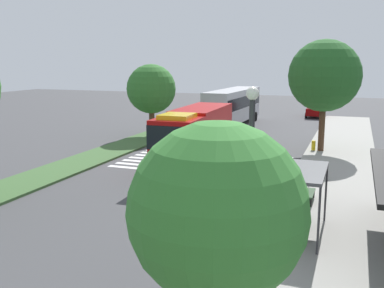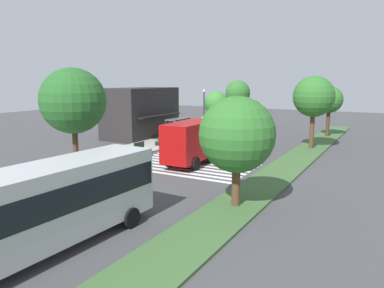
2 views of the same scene
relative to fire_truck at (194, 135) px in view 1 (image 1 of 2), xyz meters
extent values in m
plane|color=#424244|center=(0.86, 0.02, -2.08)|extent=(120.00, 120.00, 0.00)
cube|color=#9E9B93|center=(0.86, 8.24, -2.01)|extent=(60.00, 4.70, 0.14)
cube|color=#3D6033|center=(0.86, -7.36, -2.01)|extent=(60.00, 3.00, 0.14)
cube|color=silver|center=(-5.14, 0.02, -2.07)|extent=(0.45, 10.58, 0.01)
cube|color=silver|center=(-4.24, 0.02, -2.07)|extent=(0.45, 10.58, 0.01)
cube|color=silver|center=(-3.34, 0.02, -2.07)|extent=(0.45, 10.58, 0.01)
cube|color=silver|center=(-2.44, 0.02, -2.07)|extent=(0.45, 10.58, 0.01)
cube|color=silver|center=(-1.54, 0.02, -2.07)|extent=(0.45, 10.58, 0.01)
cube|color=silver|center=(-0.64, 0.02, -2.07)|extent=(0.45, 10.58, 0.01)
cube|color=silver|center=(0.26, 0.02, -2.07)|extent=(0.45, 10.58, 0.01)
cube|color=silver|center=(1.16, 0.02, -2.07)|extent=(0.45, 10.58, 0.01)
cube|color=#A50C0C|center=(2.85, 0.08, -0.07)|extent=(2.76, 2.48, 2.92)
cube|color=#A50C0C|center=(-1.63, -0.05, 0.02)|extent=(6.34, 2.59, 3.09)
cube|color=black|center=(3.25, 0.10, 0.51)|extent=(2.01, 2.49, 1.28)
cube|color=silver|center=(4.29, 0.13, -1.28)|extent=(0.31, 2.41, 0.50)
cube|color=yellow|center=(2.85, 0.08, 1.51)|extent=(1.93, 1.74, 0.24)
cylinder|color=black|center=(2.54, 1.28, -1.53)|extent=(1.11, 0.33, 1.10)
cylinder|color=black|center=(2.62, -1.13, -1.53)|extent=(1.11, 0.33, 1.10)
cylinder|color=black|center=(-3.24, 1.11, -1.53)|extent=(1.11, 0.33, 1.10)
cylinder|color=black|center=(-3.17, -1.30, -1.53)|extent=(1.11, 0.33, 1.10)
cylinder|color=black|center=(-0.41, 1.19, -1.53)|extent=(1.11, 0.33, 1.10)
cylinder|color=black|center=(-0.34, -1.21, -1.53)|extent=(1.11, 0.33, 1.10)
cube|color=#720505|center=(-28.59, 4.69, -1.35)|extent=(4.43, 1.82, 0.82)
cube|color=black|center=(-28.81, 4.69, -0.64)|extent=(2.48, 1.60, 0.59)
cylinder|color=black|center=(-27.13, 5.59, -1.76)|extent=(0.64, 0.22, 0.64)
cylinder|color=black|center=(-27.14, 3.79, -1.76)|extent=(0.64, 0.22, 0.64)
cylinder|color=black|center=(-30.05, 5.60, -1.76)|extent=(0.64, 0.22, 0.64)
cylinder|color=black|center=(-30.05, 3.79, -1.76)|extent=(0.64, 0.22, 0.64)
cube|color=#B2B2B7|center=(-18.71, -2.63, -0.01)|extent=(11.66, 2.99, 3.14)
cube|color=black|center=(-18.71, -2.63, 0.37)|extent=(11.43, 3.03, 1.13)
cylinder|color=black|center=(-22.81, -3.75, -1.58)|extent=(1.01, 0.34, 1.00)
cylinder|color=black|center=(-22.71, -1.20, -1.58)|extent=(1.01, 0.34, 1.00)
cylinder|color=black|center=(-14.71, -4.06, -1.58)|extent=(1.01, 0.34, 1.00)
cylinder|color=black|center=(-14.61, -1.51, -1.58)|extent=(1.01, 0.34, 1.00)
cube|color=#4C4C51|center=(8.63, 7.54, 0.46)|extent=(3.50, 1.40, 0.12)
cube|color=#8C9E99|center=(8.63, 6.88, -0.74)|extent=(3.50, 0.08, 2.40)
cylinder|color=#333338|center=(6.93, 8.19, -0.74)|extent=(0.08, 0.08, 2.40)
cylinder|color=#333338|center=(10.33, 8.19, -0.74)|extent=(0.08, 0.08, 2.40)
cube|color=#2D472D|center=(4.63, 7.30, -1.53)|extent=(1.60, 0.50, 0.08)
cube|color=#2D472D|center=(4.63, 7.08, -1.26)|extent=(1.60, 0.06, 0.45)
cube|color=black|center=(3.91, 7.30, -1.75)|extent=(0.08, 0.45, 0.37)
cube|color=black|center=(5.35, 7.30, -1.75)|extent=(0.08, 0.45, 0.37)
cube|color=#2D472D|center=(0.54, 7.30, -1.53)|extent=(1.60, 0.50, 0.08)
cube|color=#2D472D|center=(0.54, 7.08, -1.26)|extent=(1.60, 0.06, 0.45)
cube|color=black|center=(-0.18, 7.30, -1.75)|extent=(0.08, 0.45, 0.37)
cube|color=black|center=(1.26, 7.30, -1.75)|extent=(0.08, 0.45, 0.37)
cylinder|color=#2D2D30|center=(13.22, 6.49, 0.75)|extent=(0.16, 0.16, 5.37)
sphere|color=white|center=(13.22, 6.49, 3.62)|extent=(0.36, 0.36, 0.36)
cylinder|color=#47301E|center=(-7.80, 6.89, -0.15)|extent=(0.43, 0.43, 3.58)
sphere|color=#235B23|center=(-7.80, 6.89, 3.41)|extent=(5.05, 5.05, 5.05)
sphere|color=#387F33|center=(17.64, 6.89, 1.83)|extent=(3.28, 3.28, 3.28)
cylinder|color=#513823|center=(-9.57, -7.36, -0.67)|extent=(0.47, 0.47, 2.54)
sphere|color=#2D6B28|center=(-9.57, -7.36, 2.07)|extent=(4.19, 4.19, 4.19)
cylinder|color=gold|center=(-7.74, 6.39, -1.59)|extent=(0.28, 0.28, 0.70)
camera|label=1|loc=(24.95, 9.11, 4.50)|focal=41.67mm
camera|label=2|loc=(-28.05, -14.91, 5.01)|focal=34.48mm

